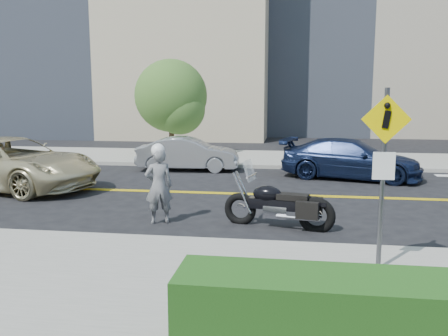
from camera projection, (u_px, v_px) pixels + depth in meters
ground_plane at (202, 193)px, 14.72m from camera, size 120.00×120.00×0.00m
sidewalk_near at (112, 287)px, 7.38m from camera, size 60.00×5.00×0.15m
sidewalk_far at (232, 158)px, 22.04m from camera, size 60.00×5.00×0.15m
building_mid at (362, 4)px, 37.45m from camera, size 18.00×14.00×20.00m
pedestrian_sign at (384, 162)px, 7.65m from camera, size 0.78×0.08×3.00m
motorcyclist at (159, 184)px, 11.14m from camera, size 0.77×0.65×1.91m
motorcycle at (279, 195)px, 10.83m from camera, size 2.61×1.28×1.53m
suv at (11, 163)px, 15.24m from camera, size 6.45×4.09×1.66m
parked_car_silver at (188, 154)px, 18.91m from camera, size 4.11×1.65×1.33m
parked_car_blue at (351, 159)px, 17.08m from camera, size 5.27×3.11×1.43m
tree_far_a at (171, 96)px, 22.14m from camera, size 3.39×3.39×4.64m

